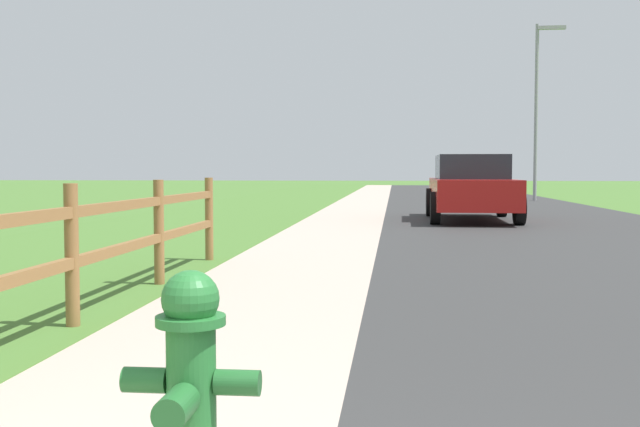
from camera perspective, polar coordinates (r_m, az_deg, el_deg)
ground_plane at (r=26.01m, az=5.12°, el=0.59°), size 120.00×120.00×0.00m
road_asphalt at (r=28.19m, az=12.30°, el=0.75°), size 7.00×66.00×0.01m
curb_concrete at (r=28.19m, az=-0.94°, el=0.82°), size 6.00×66.00×0.01m
grass_verge at (r=28.40m, az=-3.95°, el=0.84°), size 5.00×66.00×0.00m
fire_hydrant at (r=2.85m, az=-9.83°, el=-12.65°), size 0.51×0.43×0.88m
rail_fence at (r=6.21m, az=-18.37°, el=-2.25°), size 0.11×8.87×1.14m
parked_suv_red at (r=18.82m, az=11.42°, el=1.98°), size 2.13×4.92×1.61m
street_lamp at (r=31.62m, az=16.31°, el=8.47°), size 1.17×0.20×7.05m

